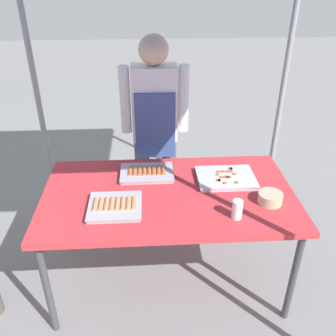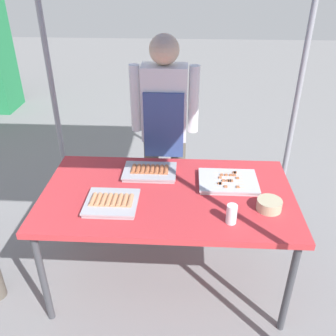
# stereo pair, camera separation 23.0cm
# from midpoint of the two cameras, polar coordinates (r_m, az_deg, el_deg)

# --- Properties ---
(ground_plane) EXTENTS (18.00, 18.00, 0.00)m
(ground_plane) POSITION_cam_midpoint_polar(r_m,az_deg,el_deg) (2.83, -2.37, -16.59)
(ground_plane) COLOR slate
(stall_table) EXTENTS (1.60, 0.90, 0.75)m
(stall_table) POSITION_cam_midpoint_polar(r_m,az_deg,el_deg) (2.37, -2.72, -4.93)
(stall_table) COLOR #C63338
(stall_table) RESTS_ON ground
(tray_grilled_sausages) EXTENTS (0.31, 0.29, 0.05)m
(tray_grilled_sausages) POSITION_cam_midpoint_polar(r_m,az_deg,el_deg) (2.22, -11.21, -5.94)
(tray_grilled_sausages) COLOR #ADADB2
(tray_grilled_sausages) RESTS_ON stall_table
(tray_meat_skewers) EXTENTS (0.38, 0.29, 0.04)m
(tray_meat_skewers) POSITION_cam_midpoint_polar(r_m,az_deg,el_deg) (2.47, 6.35, -1.63)
(tray_meat_skewers) COLOR silver
(tray_meat_skewers) RESTS_ON stall_table
(tray_pork_links) EXTENTS (0.36, 0.25, 0.05)m
(tray_pork_links) POSITION_cam_midpoint_polar(r_m,az_deg,el_deg) (2.52, -5.92, -0.81)
(tray_pork_links) COLOR #ADADB2
(tray_pork_links) RESTS_ON stall_table
(condiment_bowl) EXTENTS (0.15, 0.15, 0.06)m
(condiment_bowl) POSITION_cam_midpoint_polar(r_m,az_deg,el_deg) (2.28, 12.84, -4.66)
(condiment_bowl) COLOR #BFB28C
(condiment_bowl) RESTS_ON stall_table
(drink_cup_near_edge) EXTENTS (0.06, 0.06, 0.12)m
(drink_cup_near_edge) POSITION_cam_midpoint_polar(r_m,az_deg,el_deg) (2.11, 7.64, -6.50)
(drink_cup_near_edge) COLOR white
(drink_cup_near_edge) RESTS_ON stall_table
(vendor_woman) EXTENTS (0.52, 0.23, 1.59)m
(vendor_woman) POSITION_cam_midpoint_polar(r_m,az_deg,el_deg) (2.87, -4.37, 7.17)
(vendor_woman) COLOR #595147
(vendor_woman) RESTS_ON ground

